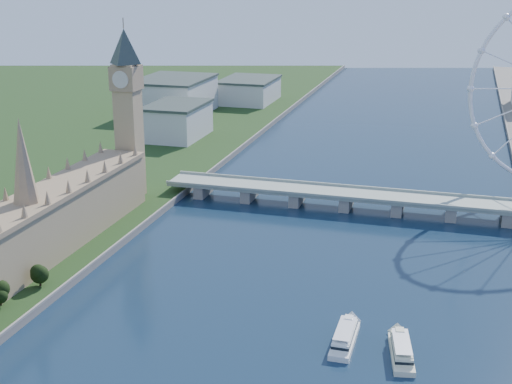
% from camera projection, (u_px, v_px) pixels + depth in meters
% --- Properties ---
extents(parliament_range, '(24.00, 200.00, 70.00)m').
position_uv_depth(parliament_range, '(30.00, 233.00, 331.61)').
color(parliament_range, tan).
rests_on(parliament_range, ground).
extents(big_ben, '(20.02, 20.02, 110.00)m').
position_uv_depth(big_ben, '(127.00, 92.00, 415.88)').
color(big_ben, tan).
rests_on(big_ben, ground).
extents(westminster_bridge, '(220.00, 22.00, 9.50)m').
position_uv_depth(westminster_bridge, '(347.00, 197.00, 420.35)').
color(westminster_bridge, gray).
rests_on(westminster_bridge, ground).
extents(city_skyline, '(505.00, 280.00, 32.00)m').
position_uv_depth(city_skyline, '(436.00, 105.00, 644.91)').
color(city_skyline, beige).
rests_on(city_skyline, ground).
extents(tour_boat_near, '(8.19, 31.67, 7.01)m').
position_uv_depth(tour_boat_near, '(344.00, 343.00, 270.89)').
color(tour_boat_near, white).
rests_on(tour_boat_near, ground).
extents(tour_boat_far, '(13.42, 31.92, 6.86)m').
position_uv_depth(tour_boat_far, '(401.00, 357.00, 261.64)').
color(tour_boat_far, beige).
rests_on(tour_boat_far, ground).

